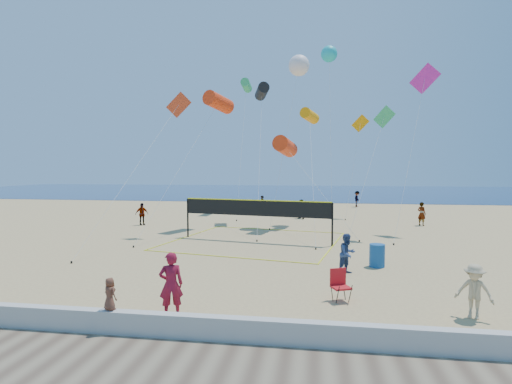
# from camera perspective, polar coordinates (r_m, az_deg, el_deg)

# --- Properties ---
(ground) EXTENTS (120.00, 120.00, 0.00)m
(ground) POSITION_cam_1_polar(r_m,az_deg,el_deg) (13.36, -4.27, -15.11)
(ground) COLOR tan
(ground) RESTS_ON ground
(ocean) EXTENTS (140.00, 50.00, 0.03)m
(ocean) POSITION_cam_1_polar(r_m,az_deg,el_deg) (74.52, 6.43, 0.10)
(ocean) COLOR navy
(ocean) RESTS_ON ground
(seawall) EXTENTS (32.00, 0.30, 0.60)m
(seawall) POSITION_cam_1_polar(r_m,az_deg,el_deg) (10.53, -8.13, -18.58)
(seawall) COLOR #B0B0AB
(seawall) RESTS_ON ground
(boardwalk) EXTENTS (32.00, 3.60, 0.03)m
(boardwalk) POSITION_cam_1_polar(r_m,az_deg,el_deg) (8.94, -12.19, -24.85)
(boardwalk) COLOR #766850
(boardwalk) RESTS_ON ground
(woman) EXTENTS (0.80, 0.67, 1.86)m
(woman) POSITION_cam_1_polar(r_m,az_deg,el_deg) (11.91, -12.04, -12.78)
(woman) COLOR maroon
(woman) RESTS_ON ground
(toddler) EXTENTS (0.49, 0.42, 0.84)m
(toddler) POSITION_cam_1_polar(r_m,az_deg,el_deg) (11.20, -20.16, -13.50)
(toddler) COLOR brown
(toddler) RESTS_ON seawall
(bystander_a) EXTENTS (1.00, 0.98, 1.63)m
(bystander_a) POSITION_cam_1_polar(r_m,az_deg,el_deg) (16.61, 12.92, -8.59)
(bystander_a) COLOR navy
(bystander_a) RESTS_ON ground
(bystander_b) EXTENTS (1.16, 0.99, 1.55)m
(bystander_b) POSITION_cam_1_polar(r_m,az_deg,el_deg) (13.11, 28.73, -12.33)
(bystander_b) COLOR tan
(bystander_b) RESTS_ON ground
(far_person_0) EXTENTS (0.99, 0.95, 1.66)m
(far_person_0) POSITION_cam_1_polar(r_m,az_deg,el_deg) (31.09, -16.01, -3.05)
(far_person_0) COLOR gray
(far_person_0) RESTS_ON ground
(far_person_1) EXTENTS (1.52, 1.26, 1.63)m
(far_person_1) POSITION_cam_1_polar(r_m,az_deg,el_deg) (33.97, 6.47, -2.43)
(far_person_1) COLOR gray
(far_person_1) RESTS_ON ground
(far_person_2) EXTENTS (0.74, 0.75, 1.75)m
(far_person_2) POSITION_cam_1_polar(r_m,az_deg,el_deg) (32.11, 22.59, -2.89)
(far_person_2) COLOR gray
(far_person_2) RESTS_ON ground
(far_person_3) EXTENTS (0.90, 0.81, 1.52)m
(far_person_3) POSITION_cam_1_polar(r_m,az_deg,el_deg) (39.97, 0.93, -1.62)
(far_person_3) COLOR gray
(far_person_3) RESTS_ON ground
(far_person_4) EXTENTS (1.01, 1.29, 1.76)m
(far_person_4) POSITION_cam_1_polar(r_m,az_deg,el_deg) (45.46, 14.25, -0.97)
(far_person_4) COLOR gray
(far_person_4) RESTS_ON ground
(camp_chair) EXTENTS (0.70, 0.81, 1.13)m
(camp_chair) POSITION_cam_1_polar(r_m,az_deg,el_deg) (13.37, 11.85, -12.58)
(camp_chair) COLOR red
(camp_chair) RESTS_ON ground
(trash_barrel) EXTENTS (0.71, 0.71, 0.98)m
(trash_barrel) POSITION_cam_1_polar(r_m,az_deg,el_deg) (18.15, 16.91, -8.68)
(trash_barrel) COLOR #154C8D
(trash_barrel) RESTS_ON ground
(volleyball_net) EXTENTS (10.60, 10.48, 2.43)m
(volleyball_net) POSITION_cam_1_polar(r_m,az_deg,el_deg) (23.21, -0.08, -2.98)
(volleyball_net) COLOR black
(volleyball_net) RESTS_ON ground
(kite_0) EXTENTS (3.75, 9.39, 9.64)m
(kite_0) POSITION_cam_1_polar(r_m,az_deg,el_deg) (29.15, -5.36, 12.63)
(kite_0) COLOR red
(kite_0) RESTS_ON ground
(kite_1) EXTENTS (1.72, 10.25, 10.93)m
(kite_1) POSITION_cam_1_polar(r_m,az_deg,el_deg) (32.61, 0.86, 14.15)
(kite_1) COLOR black
(kite_1) RESTS_ON ground
(kite_2) EXTENTS (1.46, 10.00, 8.64)m
(kite_2) POSITION_cam_1_polar(r_m,az_deg,el_deg) (30.04, 7.67, 10.73)
(kite_2) COLOR orange
(kite_2) RESTS_ON ground
(kite_3) EXTENTS (2.95, 8.61, 9.10)m
(kite_3) POSITION_cam_1_polar(r_m,az_deg,el_deg) (25.91, -11.63, 11.16)
(kite_3) COLOR red
(kite_3) RESTS_ON ground
(kite_4) EXTENTS (3.28, 5.34, 8.08)m
(kite_4) POSITION_cam_1_polar(r_m,az_deg,el_deg) (25.55, 17.54, 9.11)
(kite_4) COLOR #36B465
(kite_4) RESTS_ON ground
(kite_5) EXTENTS (3.75, 5.97, 11.20)m
(kite_5) POSITION_cam_1_polar(r_m,az_deg,el_deg) (29.37, 22.85, 13.97)
(kite_5) COLOR #DB23A3
(kite_5) RESTS_ON ground
(kite_6) EXTENTS (2.83, 4.25, 12.72)m
(kite_6) POSITION_cam_1_polar(r_m,az_deg,el_deg) (31.47, 6.16, 17.52)
(kite_6) COLOR white
(kite_6) RESTS_ON ground
(kite_7) EXTENTS (1.31, 4.00, 13.91)m
(kite_7) POSITION_cam_1_polar(r_m,az_deg,el_deg) (33.77, 10.40, 18.81)
(kite_7) COLOR #1AB5BD
(kite_7) RESTS_ON ground
(kite_8) EXTENTS (0.88, 7.96, 12.80)m
(kite_8) POSITION_cam_1_polar(r_m,az_deg,el_deg) (39.77, -1.38, 14.97)
(kite_8) COLOR #36B465
(kite_8) RESTS_ON ground
(kite_9) EXTENTS (2.16, 3.03, 8.96)m
(kite_9) POSITION_cam_1_polar(r_m,az_deg,el_deg) (36.26, 14.58, 8.78)
(kite_9) COLOR orange
(kite_9) RESTS_ON ground
(kite_10) EXTENTS (5.51, 5.82, 6.49)m
(kite_10) POSITION_cam_1_polar(r_m,az_deg,el_deg) (27.99, 4.21, 6.50)
(kite_10) COLOR red
(kite_10) RESTS_ON ground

